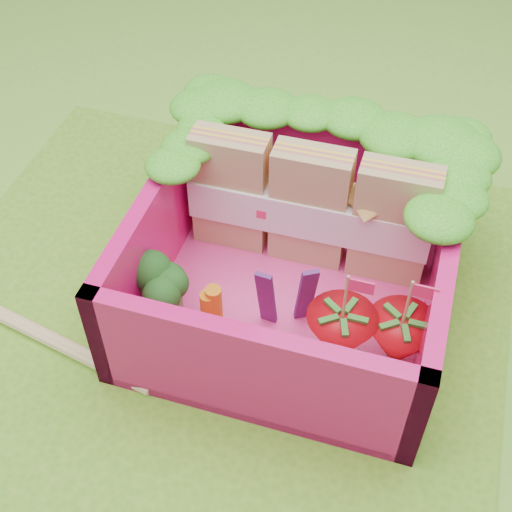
{
  "coord_description": "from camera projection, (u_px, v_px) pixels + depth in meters",
  "views": [
    {
      "loc": [
        0.79,
        -1.81,
        2.55
      ],
      "look_at": [
        0.17,
        0.21,
        0.28
      ],
      "focal_mm": 50.0,
      "sensor_mm": 36.0,
      "label": 1
    }
  ],
  "objects": [
    {
      "name": "bento_box",
      "position": [
        293.0,
        260.0,
        3.05
      ],
      "size": [
        1.3,
        1.3,
        0.55
      ],
      "color": "#E4136E",
      "rests_on": "placemat"
    },
    {
      "name": "snap_peas",
      "position": [
        347.0,
        369.0,
        2.91
      ],
      "size": [
        0.63,
        0.3,
        0.05
      ],
      "color": "#59A734",
      "rests_on": "bento_floor"
    },
    {
      "name": "carrot_sticks",
      "position": [
        212.0,
        312.0,
        2.98
      ],
      "size": [
        0.09,
        0.08,
        0.27
      ],
      "color": "orange",
      "rests_on": "bento_floor"
    },
    {
      "name": "bento_floor",
      "position": [
        291.0,
        298.0,
        3.23
      ],
      "size": [
        1.3,
        1.3,
        0.05
      ],
      "primitive_type": "cube",
      "color": "#F23D92",
      "rests_on": "placemat"
    },
    {
      "name": "strawberry_right",
      "position": [
        398.0,
        343.0,
        2.85
      ],
      "size": [
        0.28,
        0.28,
        0.52
      ],
      "color": "red",
      "rests_on": "bento_floor"
    },
    {
      "name": "strawberry_left",
      "position": [
        340.0,
        338.0,
        2.86
      ],
      "size": [
        0.28,
        0.28,
        0.52
      ],
      "color": "red",
      "rests_on": "bento_floor"
    },
    {
      "name": "placemat",
      "position": [
        206.0,
        321.0,
        3.19
      ],
      "size": [
        2.6,
        2.6,
        0.03
      ],
      "primitive_type": "cube",
      "color": "#60A224",
      "rests_on": "ground"
    },
    {
      "name": "purple_wedges",
      "position": [
        286.0,
        296.0,
        2.95
      ],
      "size": [
        0.22,
        0.1,
        0.38
      ],
      "color": "#4B1A5E",
      "rests_on": "bento_floor"
    },
    {
      "name": "broccoli",
      "position": [
        167.0,
        285.0,
        3.0
      ],
      "size": [
        0.34,
        0.34,
        0.27
      ],
      "color": "#649045",
      "rests_on": "bento_floor"
    },
    {
      "name": "lettuce_ruffle",
      "position": [
        324.0,
        133.0,
        3.11
      ],
      "size": [
        1.43,
        0.83,
        0.11
      ],
      "color": "#288D19",
      "rests_on": "bento_box"
    },
    {
      "name": "ground",
      "position": [
        206.0,
        323.0,
        3.2
      ],
      "size": [
        14.0,
        14.0,
        0.0
      ],
      "primitive_type": "plane",
      "color": "#73BE35",
      "rests_on": "ground"
    },
    {
      "name": "sandwich_stack",
      "position": [
        311.0,
        207.0,
        3.17
      ],
      "size": [
        1.1,
        0.18,
        0.61
      ],
      "color": "tan",
      "rests_on": "bento_floor"
    }
  ]
}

